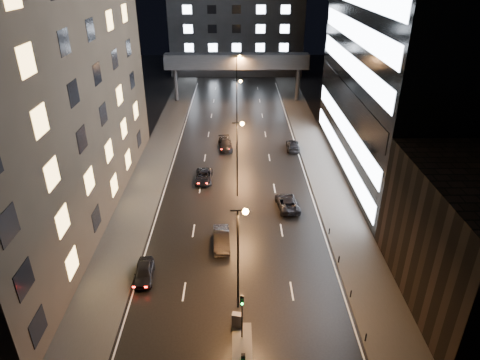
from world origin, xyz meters
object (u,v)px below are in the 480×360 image
at_px(car_toward_b, 293,145).
at_px(car_away_a, 144,272).
at_px(car_away_b, 221,239).
at_px(utility_cabinet, 237,320).
at_px(car_away_d, 225,144).
at_px(car_toward_a, 287,203).
at_px(car_away_c, 204,177).

bearing_deg(car_toward_b, car_away_a, 62.32).
distance_m(car_away_b, utility_cabinet, 11.62).
bearing_deg(car_away_b, utility_cabinet, -85.30).
bearing_deg(car_away_a, car_toward_b, 55.14).
bearing_deg(car_away_b, car_toward_b, 64.15).
height_order(car_away_a, car_away_b, car_away_b).
distance_m(car_away_d, car_toward_b, 10.92).
relative_size(car_away_a, car_toward_b, 0.88).
distance_m(car_away_b, car_toward_a, 11.05).
relative_size(car_away_c, car_toward_b, 1.01).
height_order(car_toward_b, utility_cabinet, utility_cabinet).
xyz_separation_m(car_away_a, car_away_d, (7.09, 31.78, 0.00)).
xyz_separation_m(car_away_b, car_toward_a, (7.88, 7.75, -0.08)).
bearing_deg(car_away_d, car_away_c, -110.62).
relative_size(car_away_a, car_away_b, 0.88).
relative_size(car_toward_a, utility_cabinet, 3.99).
relative_size(car_away_b, car_away_c, 0.99).
xyz_separation_m(car_away_b, utility_cabinet, (1.63, -11.50, 0.00)).
xyz_separation_m(car_away_a, utility_cabinet, (8.90, -6.24, 0.07)).
distance_m(car_away_b, car_away_d, 26.53).
distance_m(car_away_a, car_away_b, 8.97).
distance_m(car_away_c, utility_cabinet, 26.93).
xyz_separation_m(car_away_a, car_toward_a, (15.15, 13.01, -0.01)).
height_order(car_away_d, car_toward_a, car_away_d).
height_order(car_away_d, utility_cabinet, car_away_d).
bearing_deg(utility_cabinet, car_toward_a, 82.24).
xyz_separation_m(car_away_a, car_away_b, (7.27, 5.26, 0.07)).
xyz_separation_m(car_away_d, car_toward_a, (8.05, -18.78, -0.01)).
bearing_deg(utility_cabinet, car_toward_b, 86.57).
relative_size(car_away_b, car_away_d, 0.96).
bearing_deg(car_toward_b, utility_cabinet, 78.63).
height_order(car_away_a, car_toward_b, car_away_a).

